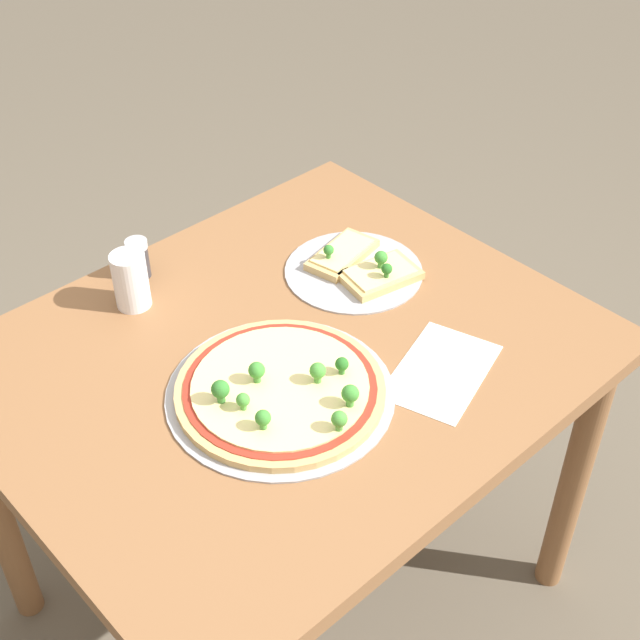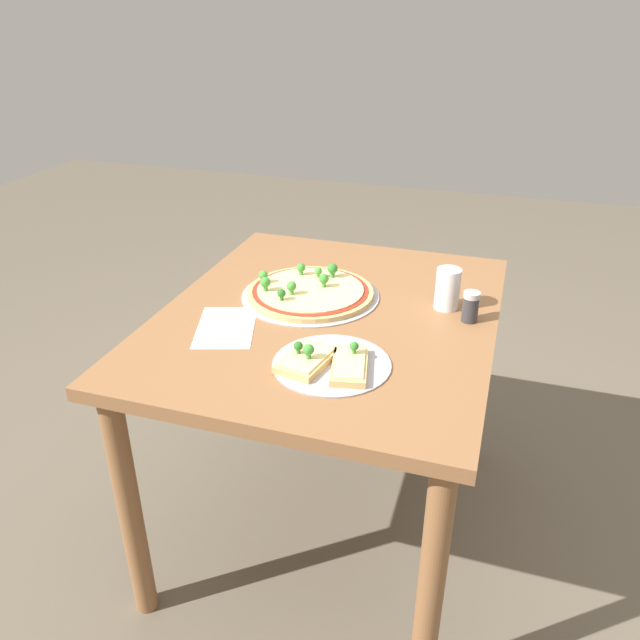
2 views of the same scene
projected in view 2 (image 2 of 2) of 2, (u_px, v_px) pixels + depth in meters
The scene contains 7 objects.
ground_plane at pixel (327, 517), 2.04m from camera, with size 8.00×8.00×0.00m, color brown.
dining_table at pixel (329, 346), 1.75m from camera, with size 1.06×0.89×0.75m.
pizza_tray_whole at pixel (310, 292), 1.78m from camera, with size 0.39×0.39×0.07m.
pizza_tray_slice at pixel (328, 362), 1.44m from camera, with size 0.28×0.28×0.06m.
drinking_cup at pixel (448, 289), 1.69m from camera, with size 0.07×0.07×0.11m, color white.
condiment_shaker at pixel (470, 307), 1.63m from camera, with size 0.04×0.04×0.08m.
paper_menu at pixel (226, 327), 1.62m from camera, with size 0.23×0.15×0.00m, color white.
Camera 2 is at (-1.45, -0.44, 1.52)m, focal length 35.00 mm.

